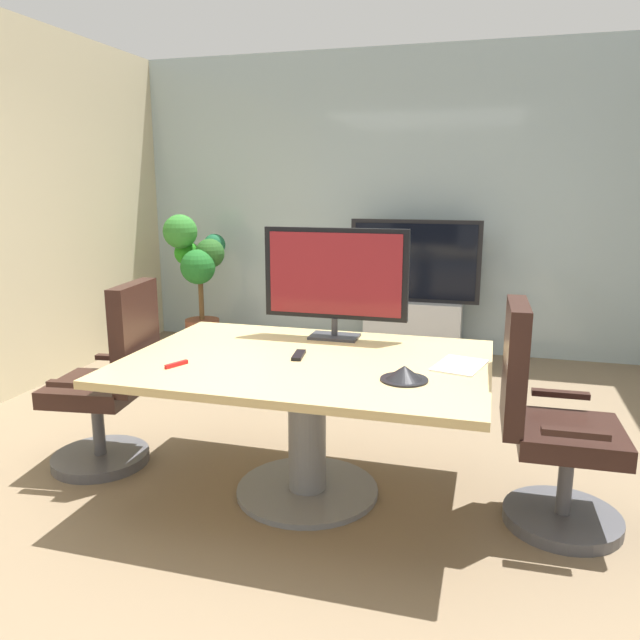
{
  "coord_description": "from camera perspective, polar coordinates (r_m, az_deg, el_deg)",
  "views": [
    {
      "loc": [
        0.95,
        -2.95,
        1.63
      ],
      "look_at": [
        0.06,
        0.19,
        0.9
      ],
      "focal_mm": 34.35,
      "sensor_mm": 36.0,
      "label": 1
    }
  ],
  "objects": [
    {
      "name": "remote_control",
      "position": [
        3.18,
        -2.0,
        -3.29
      ],
      "size": [
        0.07,
        0.18,
        0.02
      ],
      "primitive_type": "cube",
      "rotation": [
        0.0,
        0.0,
        0.14
      ],
      "color": "black",
      "rests_on": "conference_table"
    },
    {
      "name": "office_chair_right",
      "position": [
        3.16,
        20.47,
        -9.99
      ],
      "size": [
        0.6,
        0.58,
        1.09
      ],
      "rotation": [
        0.0,
        0.0,
        1.6
      ],
      "color": "#4C4C51",
      "rests_on": "ground"
    },
    {
      "name": "paper_notepad",
      "position": [
        3.1,
        12.89,
        -4.14
      ],
      "size": [
        0.28,
        0.34,
        0.01
      ],
      "primitive_type": "cube",
      "rotation": [
        0.0,
        0.0,
        -0.25
      ],
      "color": "white",
      "rests_on": "conference_table"
    },
    {
      "name": "tv_monitor",
      "position": [
        3.5,
        1.42,
        4.05
      ],
      "size": [
        0.84,
        0.18,
        0.64
      ],
      "color": "#333338",
      "rests_on": "conference_table"
    },
    {
      "name": "wall_display_unit",
      "position": [
        5.85,
        8.69,
        0.72
      ],
      "size": [
        1.2,
        0.36,
        1.31
      ],
      "color": "#B7BABC",
      "rests_on": "ground"
    },
    {
      "name": "whiteboard_marker",
      "position": [
        3.1,
        -13.23,
        -4.03
      ],
      "size": [
        0.07,
        0.13,
        0.02
      ],
      "primitive_type": "cube",
      "rotation": [
        0.0,
        0.0,
        1.16
      ],
      "color": "red",
      "rests_on": "conference_table"
    },
    {
      "name": "office_chair_left",
      "position": [
        3.76,
        -18.91,
        -6.27
      ],
      "size": [
        0.62,
        0.6,
        1.09
      ],
      "rotation": [
        0.0,
        0.0,
        -1.44
      ],
      "color": "#4C4C51",
      "rests_on": "ground"
    },
    {
      "name": "wall_back_glass_partition",
      "position": [
        6.12,
        7.03,
        10.7
      ],
      "size": [
        5.28,
        0.1,
        2.88
      ],
      "primitive_type": "cube",
      "color": "#9EB2B7",
      "rests_on": "ground"
    },
    {
      "name": "conference_phone",
      "position": [
        2.82,
        7.86,
        -4.99
      ],
      "size": [
        0.22,
        0.22,
        0.07
      ],
      "color": "black",
      "rests_on": "conference_table"
    },
    {
      "name": "potted_plant",
      "position": [
        6.15,
        -11.41,
        4.66
      ],
      "size": [
        0.58,
        0.54,
        1.34
      ],
      "color": "brown",
      "rests_on": "ground"
    },
    {
      "name": "ground_plane",
      "position": [
        3.5,
        -1.79,
        -15.13
      ],
      "size": [
        7.18,
        7.18,
        0.0
      ],
      "primitive_type": "plane",
      "color": "#7A664C"
    },
    {
      "name": "conference_table",
      "position": [
        3.2,
        -1.23,
        -6.8
      ],
      "size": [
        1.84,
        1.28,
        0.75
      ],
      "color": "tan",
      "rests_on": "ground"
    }
  ]
}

